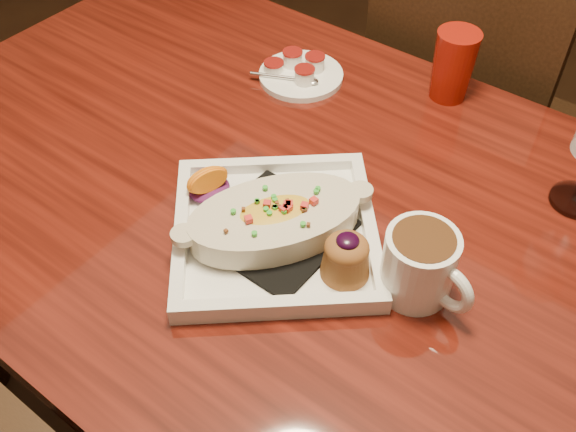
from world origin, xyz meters
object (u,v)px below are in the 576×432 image
Objects in this scene: plate at (279,226)px; saucer at (301,73)px; chair_far at (460,120)px; table at (303,241)px; coffee_mug at (421,264)px; red_tumbler at (453,65)px.

plate is 2.56× the size of saucer.
table is at bearing 90.00° from chair_far.
red_tumbler is at bearing 123.89° from coffee_mug.
red_tumbler reaches higher than coffee_mug.
saucer is (-0.20, -0.37, 0.25)m from chair_far.
table is 0.41m from red_tumbler.
coffee_mug is (0.20, 0.04, 0.02)m from plate.
red_tumbler reaches higher than plate.
saucer is at bearing 127.27° from table.
table is 0.16m from plate.
plate is (0.02, -0.72, 0.27)m from chair_far.
plate is at bearing -156.93° from coffee_mug.
plate is at bearing -93.72° from red_tumbler.
saucer is (-0.20, 0.26, 0.11)m from table.
plate is at bearing -57.99° from saucer.
coffee_mug is at bearing 107.99° from chair_far.
plate reaches higher than saucer.
table is 0.27m from coffee_mug.
table is 3.72× the size of plate.
chair_far is 5.90× the size of saucer.
coffee_mug reaches higher than plate.
chair_far is (-0.00, 0.63, -0.15)m from table.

